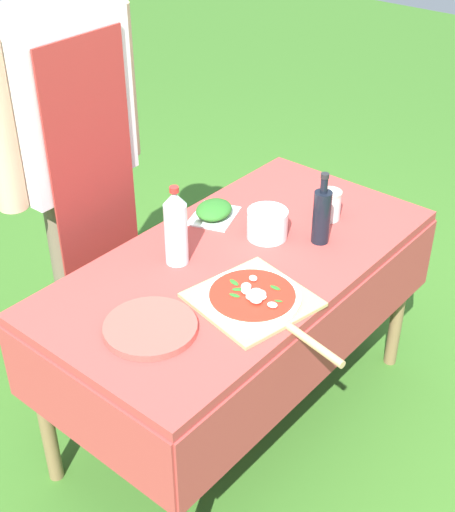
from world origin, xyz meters
TOP-DOWN VIEW (x-y plane):
  - ground_plane at (0.00, 0.00)m, footprint 12.00×12.00m
  - prep_table at (0.00, 0.00)m, footprint 1.43×0.74m
  - person_cook at (-0.13, 0.67)m, footprint 0.64×0.22m
  - pizza_on_peel at (-0.17, -0.19)m, footprint 0.38×0.56m
  - oil_bottle at (0.26, -0.15)m, footprint 0.06×0.06m
  - water_bottle at (-0.15, 0.15)m, footprint 0.08×0.08m
  - herb_container at (0.15, 0.25)m, footprint 0.23×0.20m
  - mixing_tub at (0.16, 0.01)m, footprint 0.14×0.14m
  - plate_stack at (-0.46, -0.04)m, footprint 0.28×0.28m
  - sauce_jar at (0.41, -0.08)m, footprint 0.08×0.08m

SIDE VIEW (x-z plane):
  - ground_plane at x=0.00m, z-range 0.00..0.00m
  - prep_table at x=0.00m, z-range 0.27..1.00m
  - plate_stack at x=-0.46m, z-range 0.73..0.75m
  - pizza_on_peel at x=-0.17m, z-range 0.72..0.77m
  - herb_container at x=0.15m, z-range 0.73..0.78m
  - sauce_jar at x=0.41m, z-range 0.72..0.83m
  - mixing_tub at x=0.16m, z-range 0.73..0.83m
  - oil_bottle at x=0.26m, z-range 0.70..0.96m
  - water_bottle at x=-0.15m, z-range 0.72..1.00m
  - person_cook at x=-0.13m, z-range 0.15..1.86m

